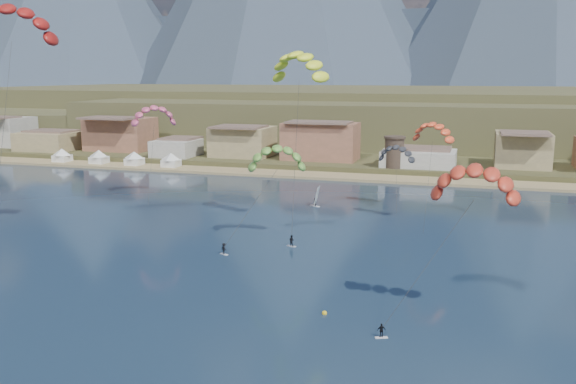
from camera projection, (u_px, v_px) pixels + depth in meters
The scene contains 16 objects.
ground at pixel (195, 346), 62.25m from camera, with size 2400.00×2400.00×0.00m, color #0E1A33.
beach at pixel (370, 178), 161.76m from camera, with size 2200.00×12.00×0.90m.
land at pixel (450, 103), 588.20m from camera, with size 2200.00×900.00×4.00m.
foothills at pixel (469, 115), 272.44m from camera, with size 940.00×210.00×18.00m.
town at pixel (249, 138), 186.83m from camera, with size 400.00×24.00×12.00m.
watchtower at pixel (394, 152), 166.68m from camera, with size 5.82×5.82×8.60m.
beach_tents at pixel (115, 154), 183.03m from camera, with size 43.40×6.40×5.00m.
kitesurfer_red at pixel (10, 19), 92.57m from camera, with size 14.74×20.26×39.14m.
kitesurfer_yellow at pixel (299, 63), 103.91m from camera, with size 12.72×16.53×32.06m.
kitesurfer_orange at pixel (475, 177), 65.61m from camera, with size 14.17×10.32×19.86m.
kitesurfer_green at pixel (276, 155), 98.64m from camera, with size 11.35×13.71×18.02m.
distant_kite_pink at pixel (154, 112), 132.63m from camera, with size 10.07×9.46×21.99m.
distant_kite_dark at pixel (397, 151), 125.97m from camera, with size 8.34×6.28×14.70m.
distant_kite_orange at pixel (433, 129), 109.16m from camera, with size 8.70×7.23×20.13m.
windsurfer at pixel (316, 200), 127.95m from camera, with size 2.61×2.62×4.16m.
buoy at pixel (324, 313), 70.55m from camera, with size 0.60×0.60×0.60m.
Camera 1 is at (25.99, -52.93, 26.98)m, focal length 38.50 mm.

